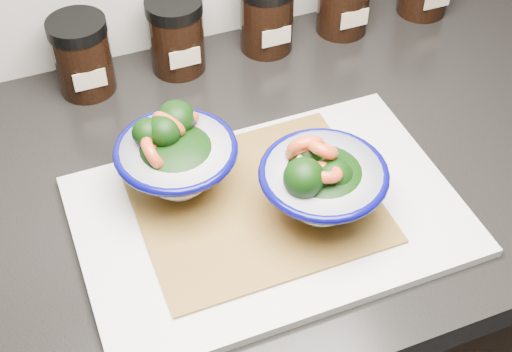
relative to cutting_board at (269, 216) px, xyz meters
name	(u,v)px	position (x,y,z in m)	size (l,w,h in m)	color
cabinet	(335,328)	(0.17, 0.09, -0.48)	(3.43, 0.58, 0.86)	black
countertop	(362,149)	(0.17, 0.09, -0.03)	(3.50, 0.60, 0.04)	black
cutting_board	(269,216)	(0.00, 0.00, 0.00)	(0.45, 0.30, 0.01)	silver
bamboo_mat	(256,203)	(-0.01, 0.02, 0.01)	(0.28, 0.24, 0.00)	#A47931
bowl_left	(176,158)	(-0.09, 0.08, 0.06)	(0.15, 0.15, 0.11)	white
bowl_right	(322,183)	(0.05, -0.02, 0.06)	(0.15, 0.15, 0.11)	white
spice_jar_a	(82,56)	(-0.15, 0.33, 0.05)	(0.08, 0.08, 0.11)	black
spice_jar_b	(176,35)	(-0.01, 0.33, 0.05)	(0.08, 0.08, 0.11)	black
spice_jar_c	(267,15)	(0.13, 0.33, 0.05)	(0.08, 0.08, 0.11)	black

